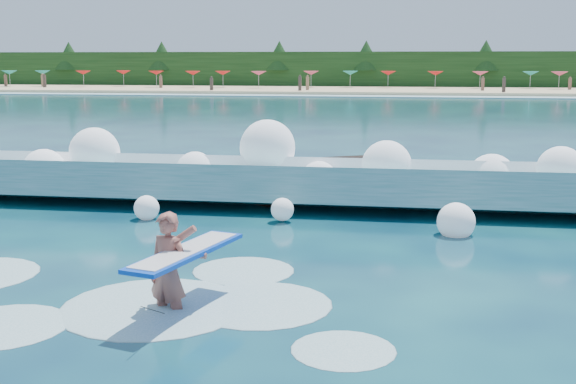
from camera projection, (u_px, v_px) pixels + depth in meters
name	position (u px, v px, depth m)	size (l,w,h in m)	color
ground	(190.00, 273.00, 13.27)	(200.00, 200.00, 0.00)	#07203D
beach	(374.00, 90.00, 88.97)	(140.00, 20.00, 0.40)	tan
wet_band	(370.00, 96.00, 78.31)	(140.00, 5.00, 0.08)	silver
treeline	(378.00, 70.00, 98.26)	(140.00, 4.00, 5.00)	black
breaking_wave	(287.00, 184.00, 19.50)	(18.67, 2.88, 1.61)	teal
rock_cluster	(253.00, 181.00, 20.93)	(7.97, 3.18, 1.25)	black
surfer_with_board	(172.00, 268.00, 11.13)	(1.30, 3.03, 1.89)	#975346
wave_spray	(284.00, 166.00, 19.40)	(14.93, 4.57, 2.37)	white
surf_foam	(140.00, 299.00, 11.80)	(8.84, 5.28, 0.15)	silver
beach_umbrellas	(376.00, 73.00, 90.38)	(111.01, 6.39, 0.50)	#CC3C5E
beachgoers	(324.00, 84.00, 86.33)	(90.30, 14.02, 1.94)	#3F332D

